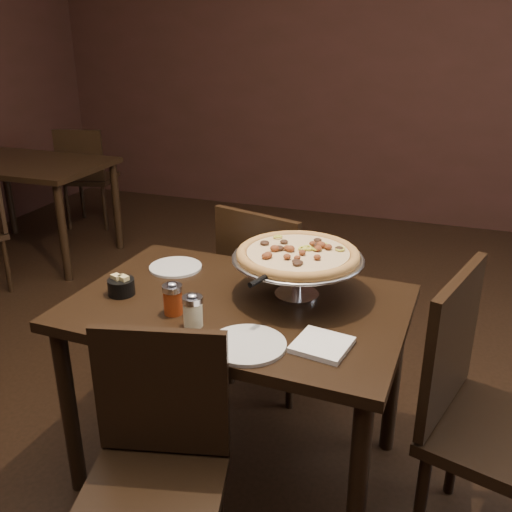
% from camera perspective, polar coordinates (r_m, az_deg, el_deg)
% --- Properties ---
extents(room, '(6.04, 7.04, 2.84)m').
position_cam_1_polar(room, '(1.77, -4.04, 14.32)').
color(room, black).
rests_on(room, ground).
extents(dining_table, '(1.19, 0.82, 0.73)m').
position_cam_1_polar(dining_table, '(2.07, -1.79, -7.03)').
color(dining_table, black).
rests_on(dining_table, ground).
extents(background_table, '(1.15, 0.77, 0.72)m').
position_cam_1_polar(background_table, '(4.54, -21.90, 7.56)').
color(background_table, black).
rests_on(background_table, ground).
extents(pizza_stand, '(0.47, 0.47, 0.19)m').
position_cam_1_polar(pizza_stand, '(2.01, 4.21, 0.10)').
color(pizza_stand, silver).
rests_on(pizza_stand, dining_table).
extents(parmesan_shaker, '(0.07, 0.07, 0.12)m').
position_cam_1_polar(parmesan_shaker, '(1.86, -6.34, -5.44)').
color(parmesan_shaker, '#F2EDBC').
rests_on(parmesan_shaker, dining_table).
extents(pepper_flake_shaker, '(0.07, 0.07, 0.12)m').
position_cam_1_polar(pepper_flake_shaker, '(1.94, -8.32, -4.23)').
color(pepper_flake_shaker, maroon).
rests_on(pepper_flake_shaker, dining_table).
extents(packet_caddy, '(0.10, 0.10, 0.08)m').
position_cam_1_polar(packet_caddy, '(2.13, -13.34, -2.96)').
color(packet_caddy, black).
rests_on(packet_caddy, dining_table).
extents(napkin_stack, '(0.18, 0.18, 0.02)m').
position_cam_1_polar(napkin_stack, '(1.76, 6.62, -8.82)').
color(napkin_stack, white).
rests_on(napkin_stack, dining_table).
extents(plate_left, '(0.21, 0.21, 0.01)m').
position_cam_1_polar(plate_left, '(2.32, -8.05, -1.11)').
color(plate_left, silver).
rests_on(plate_left, dining_table).
extents(plate_near, '(0.24, 0.24, 0.01)m').
position_cam_1_polar(plate_near, '(1.76, -0.90, -8.86)').
color(plate_near, silver).
rests_on(plate_near, dining_table).
extents(serving_spatula, '(0.13, 0.13, 0.02)m').
position_cam_1_polar(serving_spatula, '(1.82, 0.47, -2.43)').
color(serving_spatula, silver).
rests_on(serving_spatula, pizza_stand).
extents(chair_far, '(0.52, 0.52, 0.91)m').
position_cam_1_polar(chair_far, '(2.63, 1.56, -3.71)').
color(chair_far, black).
rests_on(chair_far, ground).
extents(chair_near, '(0.48, 0.48, 0.85)m').
position_cam_1_polar(chair_near, '(1.76, -10.05, -20.08)').
color(chair_near, black).
rests_on(chair_near, ground).
extents(chair_side, '(0.55, 0.55, 0.96)m').
position_cam_1_polar(chair_side, '(1.97, 21.82, -14.26)').
color(chair_side, black).
rests_on(chair_side, ground).
extents(bg_chair_far, '(0.49, 0.49, 0.86)m').
position_cam_1_polar(bg_chair_far, '(5.11, -16.59, 7.89)').
color(bg_chair_far, black).
rests_on(bg_chair_far, ground).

